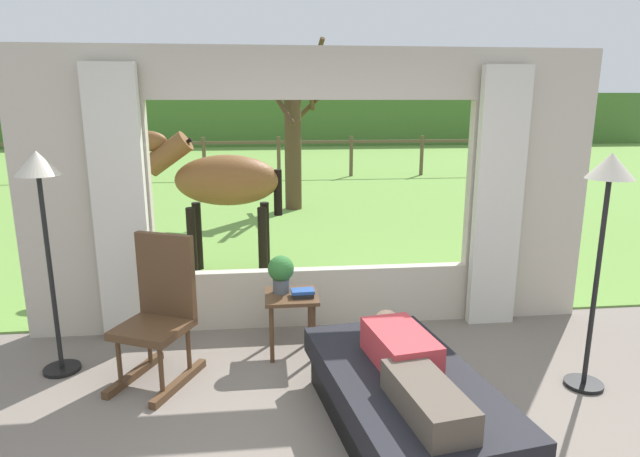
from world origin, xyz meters
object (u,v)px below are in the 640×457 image
potted_plant (281,272)px  pasture_tree (294,133)px  reclining_person (408,363)px  rocking_chair (160,310)px  horse (220,181)px  floor_lamp_right (606,201)px  recliner_sofa (404,403)px  book_stack (303,293)px  side_table (291,305)px  floor_lamp_left (41,197)px

potted_plant → pasture_tree: size_ratio=0.10×
reclining_person → rocking_chair: bearing=140.5°
horse → rocking_chair: bearing=178.7°
reclining_person → floor_lamp_right: 1.82m
recliner_sofa → floor_lamp_right: floor_lamp_right is taller
potted_plant → book_stack: bearing=-34.9°
floor_lamp_right → reclining_person: bearing=-162.4°
recliner_sofa → side_table: (-0.65, 1.23, 0.21)m
rocking_chair → potted_plant: rocking_chair is taller
floor_lamp_left → side_table: bearing=4.0°
horse → pasture_tree: size_ratio=0.57×
reclining_person → pasture_tree: size_ratio=0.45×
floor_lamp_left → floor_lamp_right: 4.05m
potted_plant → floor_lamp_right: size_ratio=0.18×
recliner_sofa → floor_lamp_right: 1.97m
rocking_chair → side_table: 1.07m
potted_plant → horse: size_ratio=0.18×
pasture_tree → floor_lamp_right: bearing=-75.8°
potted_plant → horse: (-0.63, 2.13, 0.45)m
rocking_chair → book_stack: (1.11, 0.24, 0.01)m
rocking_chair → pasture_tree: (1.42, 6.41, 0.94)m
reclining_person → pasture_tree: pasture_tree is taller
recliner_sofa → horse: horse is taller
floor_lamp_right → side_table: bearing=159.6°
recliner_sofa → potted_plant: bearing=110.4°
potted_plant → floor_lamp_left: size_ratio=0.18×
side_table → pasture_tree: (0.41, 6.11, 1.06)m
recliner_sofa → horse: bearing=102.6°
reclining_person → potted_plant: bearing=109.5°
book_stack → floor_lamp_left: size_ratio=0.11×
rocking_chair → side_table: size_ratio=2.15×
rocking_chair → horse: bearing=107.9°
side_table → pasture_tree: bearing=86.2°
book_stack → rocking_chair: bearing=-167.7°
reclining_person → floor_lamp_right: bearing=8.5°
rocking_chair → book_stack: 1.13m
rocking_chair → reclining_person: bearing=-5.6°
potted_plant → book_stack: size_ratio=1.65×
rocking_chair → potted_plant: bearing=46.0°
potted_plant → pasture_tree: pasture_tree is taller
horse → book_stack: bearing=-154.7°
recliner_sofa → floor_lamp_left: floor_lamp_left is taller
recliner_sofa → potted_plant: 1.56m
recliner_sofa → reclining_person: bearing=-99.1°
rocking_chair → book_stack: bearing=37.1°
book_stack → floor_lamp_left: bearing=-177.9°
floor_lamp_left → book_stack: bearing=2.1°
potted_plant → book_stack: (0.17, -0.12, -0.15)m
side_table → floor_lamp_left: floor_lamp_left is taller
recliner_sofa → pasture_tree: bearing=82.8°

